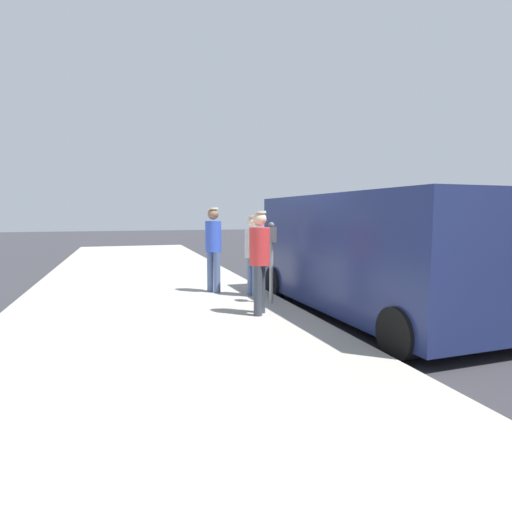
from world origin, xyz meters
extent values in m
plane|color=#2D2D33|center=(0.00, 0.00, 0.00)|extent=(80.00, 80.00, 0.00)
cube|color=#9E998E|center=(3.50, 0.00, 0.07)|extent=(5.00, 32.00, 0.15)
cylinder|color=gray|center=(1.35, -0.54, 0.72)|extent=(0.07, 0.07, 1.15)
cube|color=#4C4C51|center=(1.35, -0.54, 1.44)|extent=(0.14, 0.18, 0.28)
sphere|color=#47474C|center=(1.35, -0.54, 1.61)|extent=(0.12, 0.12, 0.12)
cylinder|color=#383D47|center=(1.89, 0.32, 0.56)|extent=(0.14, 0.14, 0.83)
cylinder|color=#383D47|center=(1.77, 0.13, 0.56)|extent=(0.14, 0.14, 0.83)
cylinder|color=red|center=(1.83, 0.22, 1.29)|extent=(0.34, 0.34, 0.62)
sphere|color=beige|center=(1.83, 0.22, 1.74)|extent=(0.22, 0.22, 0.22)
cylinder|color=silver|center=(1.83, 0.22, 1.85)|extent=(0.21, 0.21, 0.04)
cylinder|color=#4C608C|center=(1.48, -1.43, 0.54)|extent=(0.14, 0.14, 0.79)
cylinder|color=#4C608C|center=(1.45, -1.21, 0.54)|extent=(0.14, 0.14, 0.79)
cylinder|color=#B7B7B7|center=(1.47, -1.32, 1.23)|extent=(0.34, 0.34, 0.59)
sphere|color=beige|center=(1.47, -1.32, 1.66)|extent=(0.21, 0.21, 0.21)
cylinder|color=silver|center=(1.47, -1.32, 1.77)|extent=(0.20, 0.20, 0.04)
cylinder|color=#4C608C|center=(2.20, -2.08, 0.58)|extent=(0.14, 0.14, 0.87)
cylinder|color=#4C608C|center=(2.09, -1.89, 0.58)|extent=(0.14, 0.14, 0.87)
cylinder|color=blue|center=(2.14, -1.99, 1.34)|extent=(0.34, 0.34, 0.65)
sphere|color=#8C6647|center=(2.14, -1.99, 1.82)|extent=(0.24, 0.24, 0.24)
cylinder|color=silver|center=(2.14, -1.99, 1.94)|extent=(0.22, 0.22, 0.04)
cube|color=navy|center=(-0.15, 0.38, 1.17)|extent=(2.17, 5.26, 1.96)
cube|color=black|center=(-0.07, -2.06, 1.56)|extent=(1.84, 0.14, 0.88)
cylinder|color=black|center=(0.87, -1.63, 0.34)|extent=(0.24, 0.69, 0.68)
cylinder|color=black|center=(-1.03, -1.70, 0.34)|extent=(0.24, 0.69, 0.68)
cylinder|color=black|center=(0.73, 2.46, 0.34)|extent=(0.24, 0.69, 0.68)
cylinder|color=black|center=(-1.17, 2.40, 0.34)|extent=(0.24, 0.69, 0.68)
camera|label=1|loc=(3.98, 6.80, 1.83)|focal=29.57mm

